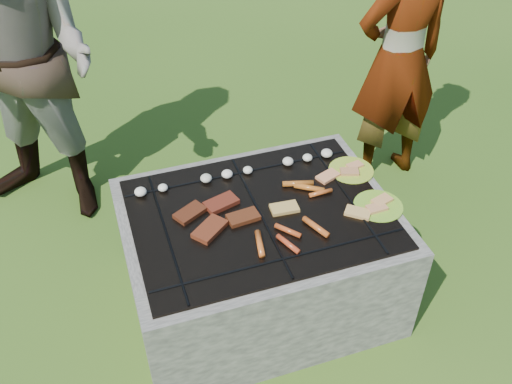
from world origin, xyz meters
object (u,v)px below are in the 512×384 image
at_px(bystander, 18,66).
at_px(plate_far, 351,171).
at_px(fire_pit, 259,260).
at_px(cook, 399,60).
at_px(plate_near, 378,206).

bearing_deg(bystander, plate_far, 4.30).
bearing_deg(fire_pit, cook, 34.38).
bearing_deg(plate_far, fire_pit, -164.25).
xyz_separation_m(fire_pit, plate_near, (0.56, -0.14, 0.33)).
distance_m(cook, bystander, 2.18).
distance_m(fire_pit, plate_near, 0.66).
relative_size(fire_pit, plate_near, 4.34).
height_order(fire_pit, bystander, bystander).
xyz_separation_m(plate_far, cook, (0.61, 0.64, 0.22)).
distance_m(fire_pit, bystander, 1.65).
xyz_separation_m(plate_near, cook, (0.61, 0.94, 0.22)).
height_order(fire_pit, plate_near, plate_near).
xyz_separation_m(cook, bystander, (-2.15, 0.33, 0.15)).
bearing_deg(cook, bystander, -10.30).
bearing_deg(plate_near, plate_far, 90.20).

